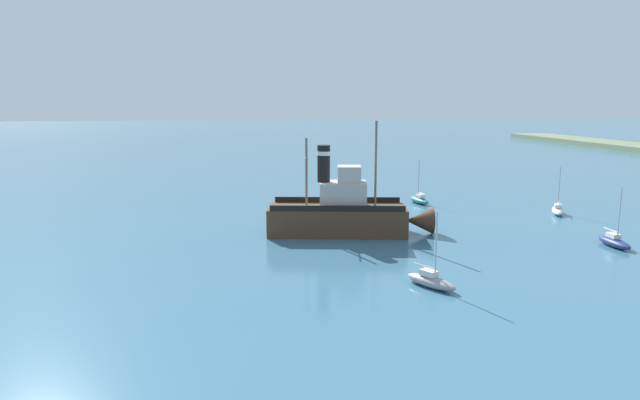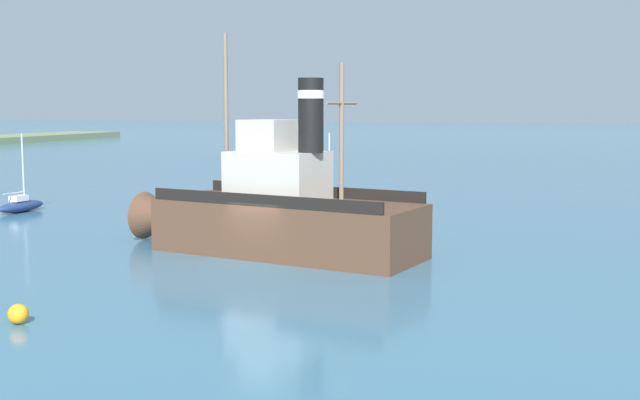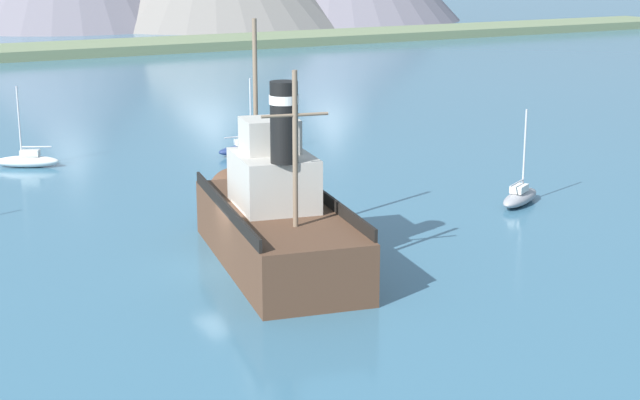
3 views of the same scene
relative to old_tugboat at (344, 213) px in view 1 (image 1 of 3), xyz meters
The scene contains 7 objects.
ground_plane 2.74m from the old_tugboat, behind, with size 600.00×600.00×0.00m, color #38667F.
old_tugboat is the anchor object (origin of this frame).
sailboat_grey 15.50m from the old_tugboat, ahead, with size 3.86×2.80×4.90m.
sailboat_white 24.14m from the old_tugboat, 101.24° to the left, with size 3.87×2.75×4.90m.
sailboat_navy 22.03m from the old_tugboat, 67.79° to the left, with size 3.85×1.28×4.90m.
sailboat_teal 17.62m from the old_tugboat, 138.30° to the left, with size 3.92×1.67×4.90m.
mooring_buoy 13.96m from the old_tugboat, 166.73° to the left, with size 0.62×0.62×0.62m, color orange.
Camera 1 is at (49.94, -10.87, 11.58)m, focal length 32.00 mm.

